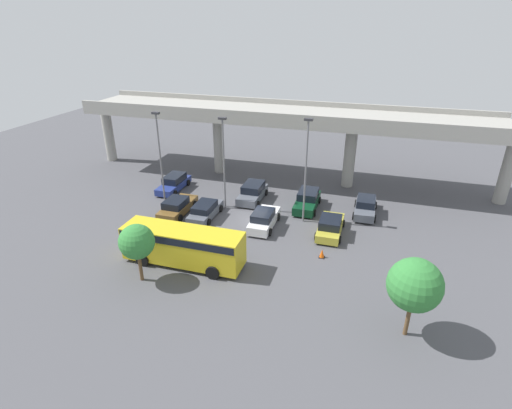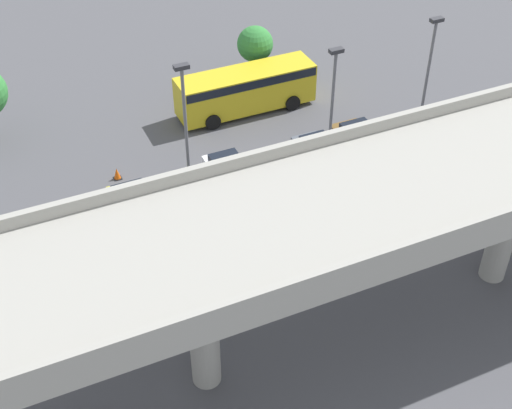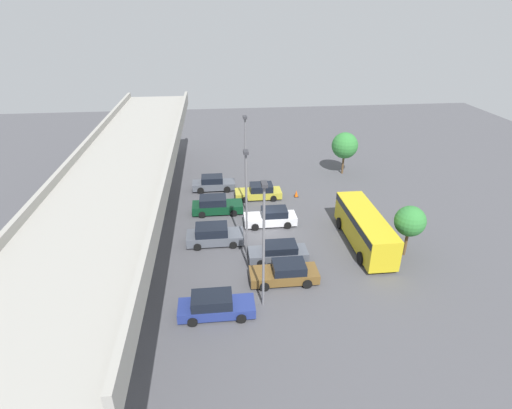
# 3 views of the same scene
# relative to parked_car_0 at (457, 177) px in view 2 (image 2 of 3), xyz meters

# --- Properties ---
(ground_plane) EXTENTS (94.15, 94.15, 0.00)m
(ground_plane) POSITION_rel_parked_car_0_xyz_m (9.94, -4.19, -0.72)
(ground_plane) COLOR #4C4C51
(highway_overpass) EXTENTS (45.13, 7.30, 8.09)m
(highway_overpass) POSITION_rel_parked_car_0_xyz_m (9.94, 6.35, 5.98)
(highway_overpass) COLOR #9E9B93
(highway_overpass) RESTS_ON ground_plane
(parked_car_0) EXTENTS (2.03, 4.88, 1.54)m
(parked_car_0) POSITION_rel_parked_car_0_xyz_m (0.00, 0.00, 0.00)
(parked_car_0) COLOR navy
(parked_car_0) RESTS_ON ground_plane
(parked_car_1) EXTENTS (2.13, 4.88, 1.52)m
(parked_car_1) POSITION_rel_parked_car_0_xyz_m (2.97, -5.03, -0.01)
(parked_car_1) COLOR brown
(parked_car_1) RESTS_ON ground_plane
(parked_car_2) EXTENTS (2.01, 4.57, 1.40)m
(parked_car_2) POSITION_rel_parked_car_0_xyz_m (5.72, -4.99, -0.05)
(parked_car_2) COLOR #515660
(parked_car_2) RESTS_ON ground_plane
(parked_car_3) EXTENTS (2.20, 4.67, 1.64)m
(parked_car_3) POSITION_rel_parked_car_0_xyz_m (8.66, -0.03, 0.05)
(parked_car_3) COLOR #515660
(parked_car_3) RESTS_ON ground_plane
(parked_car_4) EXTENTS (2.03, 4.67, 1.56)m
(parked_car_4) POSITION_rel_parked_car_0_xyz_m (11.27, -5.18, 0.01)
(parked_car_4) COLOR silver
(parked_car_4) RESTS_ON ground_plane
(parked_car_5) EXTENTS (2.15, 4.76, 1.63)m
(parked_car_5) POSITION_rel_parked_car_0_xyz_m (14.15, -0.31, 0.04)
(parked_car_5) COLOR #0C381E
(parked_car_5) RESTS_ON ground_plane
(parked_car_6) EXTENTS (2.11, 4.71, 1.52)m
(parked_car_6) POSITION_rel_parked_car_0_xyz_m (16.90, -4.73, -0.02)
(parked_car_6) COLOR gold
(parked_car_6) RESTS_ON ground_plane
(parked_car_7) EXTENTS (2.02, 4.49, 1.56)m
(parked_car_7) POSITION_rel_parked_car_0_xyz_m (19.49, -0.07, 0.01)
(parked_car_7) COLOR #515660
(parked_car_7) RESTS_ON ground_plane
(shuttle_bus) EXTENTS (8.88, 2.65, 2.76)m
(shuttle_bus) POSITION_rel_parked_car_0_xyz_m (7.24, -12.32, 0.94)
(shuttle_bus) COLOR gold
(shuttle_bus) RESTS_ON ground_plane
(lamp_post_near_aisle) EXTENTS (0.70, 0.35, 9.19)m
(lamp_post_near_aisle) POSITION_rel_parked_car_0_xyz_m (14.32, -3.16, 4.58)
(lamp_post_near_aisle) COLOR slate
(lamp_post_near_aisle) RESTS_ON ground_plane
(lamp_post_mid_lot) EXTENTS (0.70, 0.35, 8.64)m
(lamp_post_mid_lot) POSITION_rel_parked_car_0_xyz_m (6.75, -2.61, 4.30)
(lamp_post_mid_lot) COLOR slate
(lamp_post_mid_lot) RESTS_ON ground_plane
(lamp_post_by_overpass) EXTENTS (0.70, 0.35, 8.83)m
(lamp_post_by_overpass) POSITION_rel_parked_car_0_xyz_m (0.62, -3.16, 4.40)
(lamp_post_by_overpass) COLOR slate
(lamp_post_by_overpass) RESTS_ON ground_plane
(tree_front_left) EXTENTS (2.37, 2.37, 4.22)m
(tree_front_left) POSITION_rel_parked_car_0_xyz_m (5.35, -15.04, 2.29)
(tree_front_left) COLOR brown
(tree_front_left) RESTS_ON ground_plane
(traffic_cone) EXTENTS (0.44, 0.44, 0.70)m
(traffic_cone) POSITION_rel_parked_car_0_xyz_m (16.81, -8.59, -0.39)
(traffic_cone) COLOR black
(traffic_cone) RESTS_ON ground_plane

